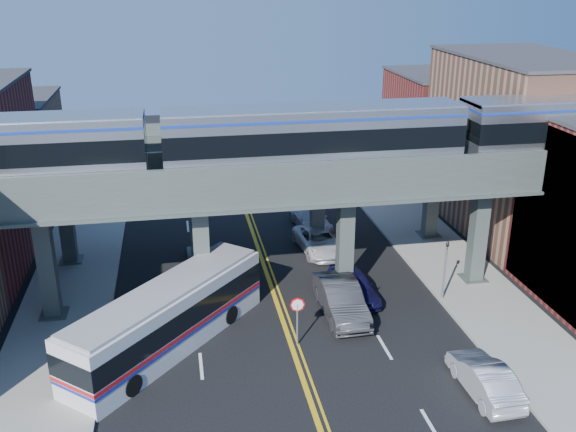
{
  "coord_description": "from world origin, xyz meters",
  "views": [
    {
      "loc": [
        -5.06,
        -23.95,
        17.31
      ],
      "look_at": [
        0.64,
        7.42,
        5.17
      ],
      "focal_mm": 40.0,
      "sensor_mm": 36.0,
      "label": 1
    }
  ],
  "objects_px": {
    "transit_bus": "(168,318)",
    "car_lane_a": "(354,285)",
    "transit_train": "(314,136)",
    "car_lane_b": "(341,299)",
    "car_lane_c": "(319,241)",
    "stop_sign": "(297,314)",
    "traffic_signal": "(445,264)",
    "car_lane_d": "(311,219)",
    "car_parked_curb": "(484,378)"
  },
  "relations": [
    {
      "from": "stop_sign",
      "to": "transit_bus",
      "type": "xyz_separation_m",
      "value": [
        -6.21,
        0.99,
        -0.17
      ]
    },
    {
      "from": "transit_train",
      "to": "car_lane_c",
      "type": "bearing_deg",
      "value": 73.37
    },
    {
      "from": "transit_train",
      "to": "transit_bus",
      "type": "distance_m",
      "value": 11.83
    },
    {
      "from": "traffic_signal",
      "to": "car_parked_curb",
      "type": "bearing_deg",
      "value": -100.98
    },
    {
      "from": "transit_train",
      "to": "transit_bus",
      "type": "bearing_deg",
      "value": -153.44
    },
    {
      "from": "transit_bus",
      "to": "car_lane_a",
      "type": "relative_size",
      "value": 2.32
    },
    {
      "from": "stop_sign",
      "to": "car_lane_d",
      "type": "distance_m",
      "value": 15.55
    },
    {
      "from": "transit_bus",
      "to": "stop_sign",
      "type": "bearing_deg",
      "value": -57.45
    },
    {
      "from": "car_parked_curb",
      "to": "car_lane_c",
      "type": "bearing_deg",
      "value": -78.49
    },
    {
      "from": "car_lane_b",
      "to": "car_parked_curb",
      "type": "relative_size",
      "value": 1.22
    },
    {
      "from": "car_lane_b",
      "to": "stop_sign",
      "type": "bearing_deg",
      "value": -139.28
    },
    {
      "from": "traffic_signal",
      "to": "car_lane_a",
      "type": "relative_size",
      "value": 0.88
    },
    {
      "from": "car_lane_d",
      "to": "car_lane_c",
      "type": "bearing_deg",
      "value": -100.56
    },
    {
      "from": "car_lane_a",
      "to": "car_lane_b",
      "type": "relative_size",
      "value": 0.83
    },
    {
      "from": "transit_train",
      "to": "car_lane_b",
      "type": "bearing_deg",
      "value": -66.61
    },
    {
      "from": "stop_sign",
      "to": "car_lane_c",
      "type": "xyz_separation_m",
      "value": [
        3.58,
        10.95,
        -1.04
      ]
    },
    {
      "from": "transit_train",
      "to": "car_lane_c",
      "type": "distance_m",
      "value": 10.6
    },
    {
      "from": "car_lane_a",
      "to": "transit_bus",
      "type": "bearing_deg",
      "value": -168.47
    },
    {
      "from": "car_lane_c",
      "to": "car_lane_b",
      "type": "bearing_deg",
      "value": -100.07
    },
    {
      "from": "transit_bus",
      "to": "car_parked_curb",
      "type": "distance_m",
      "value": 14.91
    },
    {
      "from": "car_parked_curb",
      "to": "car_lane_a",
      "type": "bearing_deg",
      "value": -72.86
    },
    {
      "from": "car_lane_a",
      "to": "car_lane_d",
      "type": "bearing_deg",
      "value": 84.7
    },
    {
      "from": "car_lane_b",
      "to": "car_lane_a",
      "type": "bearing_deg",
      "value": 54.91
    },
    {
      "from": "stop_sign",
      "to": "transit_bus",
      "type": "distance_m",
      "value": 6.29
    },
    {
      "from": "traffic_signal",
      "to": "car_lane_c",
      "type": "xyz_separation_m",
      "value": [
        -5.32,
        7.95,
        -1.58
      ]
    },
    {
      "from": "car_lane_b",
      "to": "car_lane_c",
      "type": "distance_m",
      "value": 8.46
    },
    {
      "from": "car_lane_a",
      "to": "car_parked_curb",
      "type": "distance_m",
      "value": 10.08
    },
    {
      "from": "transit_bus",
      "to": "car_parked_curb",
      "type": "relative_size",
      "value": 2.33
    },
    {
      "from": "traffic_signal",
      "to": "car_lane_a",
      "type": "distance_m",
      "value": 5.2
    },
    {
      "from": "traffic_signal",
      "to": "stop_sign",
      "type": "bearing_deg",
      "value": -161.37
    },
    {
      "from": "car_parked_curb",
      "to": "stop_sign",
      "type": "bearing_deg",
      "value": -37.21
    },
    {
      "from": "car_lane_b",
      "to": "car_lane_c",
      "type": "height_order",
      "value": "car_lane_b"
    },
    {
      "from": "car_lane_c",
      "to": "stop_sign",
      "type": "bearing_deg",
      "value": -113.4
    },
    {
      "from": "transit_train",
      "to": "traffic_signal",
      "type": "distance_m",
      "value": 10.17
    },
    {
      "from": "stop_sign",
      "to": "car_lane_b",
      "type": "distance_m",
      "value": 3.92
    },
    {
      "from": "stop_sign",
      "to": "car_lane_d",
      "type": "bearing_deg",
      "value": 75.35
    },
    {
      "from": "transit_bus",
      "to": "car_lane_d",
      "type": "relative_size",
      "value": 2.06
    },
    {
      "from": "traffic_signal",
      "to": "car_lane_c",
      "type": "bearing_deg",
      "value": 123.77
    },
    {
      "from": "car_lane_b",
      "to": "traffic_signal",
      "type": "bearing_deg",
      "value": 4.02
    },
    {
      "from": "transit_bus",
      "to": "car_lane_a",
      "type": "height_order",
      "value": "transit_bus"
    },
    {
      "from": "transit_train",
      "to": "car_lane_b",
      "type": "distance_m",
      "value": 8.81
    },
    {
      "from": "car_lane_b",
      "to": "car_parked_curb",
      "type": "height_order",
      "value": "car_lane_b"
    },
    {
      "from": "car_lane_a",
      "to": "car_lane_b",
      "type": "height_order",
      "value": "car_lane_b"
    },
    {
      "from": "transit_train",
      "to": "car_lane_c",
      "type": "xyz_separation_m",
      "value": [
        1.78,
        5.95,
        -8.59
      ]
    },
    {
      "from": "car_lane_b",
      "to": "car_lane_c",
      "type": "xyz_separation_m",
      "value": [
        0.71,
        8.43,
        -0.2
      ]
    },
    {
      "from": "traffic_signal",
      "to": "car_lane_d",
      "type": "xyz_separation_m",
      "value": [
        -4.98,
        12.01,
        -1.54
      ]
    },
    {
      "from": "car_lane_a",
      "to": "car_lane_d",
      "type": "relative_size",
      "value": 0.89
    },
    {
      "from": "transit_train",
      "to": "car_lane_a",
      "type": "height_order",
      "value": "transit_train"
    },
    {
      "from": "stop_sign",
      "to": "traffic_signal",
      "type": "height_order",
      "value": "traffic_signal"
    },
    {
      "from": "traffic_signal",
      "to": "car_parked_curb",
      "type": "height_order",
      "value": "traffic_signal"
    }
  ]
}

